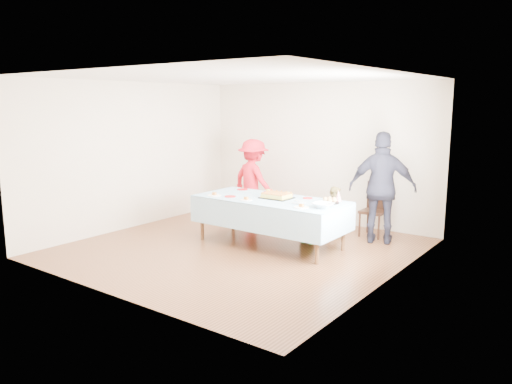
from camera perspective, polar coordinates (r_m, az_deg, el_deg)
ground at (r=8.11m, az=-1.91°, el=-6.42°), size 5.00×5.00×0.00m
room_walls at (r=7.76m, az=-1.65°, el=6.15°), size 5.04×5.04×2.72m
party_table at (r=8.11m, az=1.63°, el=-1.14°), size 2.50×1.10×0.78m
birthday_cake at (r=8.13m, az=2.38°, el=-0.43°), size 0.49×0.38×0.09m
rolls_tray at (r=7.82m, az=8.42°, el=-0.98°), size 0.30×0.30×0.09m
punch_bowl at (r=7.44m, az=7.69°, el=-1.52°), size 0.31×0.31×0.08m
party_hat at (r=7.98m, az=9.40°, el=-0.40°), size 0.11×0.11×0.18m
fork_pile at (r=7.65m, az=5.04°, el=-1.18°), size 0.24×0.18×0.07m
plate_red_far_a at (r=8.93m, az=-1.57°, el=0.30°), size 0.20×0.20×0.01m
plate_red_far_b at (r=8.64m, az=1.40°, el=-0.02°), size 0.17×0.17×0.01m
plate_red_far_c at (r=8.41m, az=3.62°, el=-0.32°), size 0.19×0.19×0.01m
plate_red_far_d at (r=8.15m, az=5.93°, el=-0.69°), size 0.16×0.16×0.01m
plate_red_near at (r=8.26m, az=-2.97°, el=-0.51°), size 0.19×0.19×0.01m
plate_white_left at (r=8.39m, az=-4.80°, el=-0.37°), size 0.23×0.23×0.01m
plate_white_mid at (r=7.95m, az=-1.14°, el=-0.91°), size 0.20×0.20×0.01m
plate_white_right at (r=7.43m, az=5.21°, el=-1.75°), size 0.23×0.23×0.01m
dining_chair at (r=9.01m, az=13.51°, el=-1.56°), size 0.41×0.41×0.95m
toddler_left at (r=9.08m, az=-0.21°, el=-2.18°), size 0.32×0.27×0.74m
toddler_mid at (r=8.33m, az=5.95°, el=-3.29°), size 0.40×0.28×0.77m
toddler_right at (r=8.83m, az=8.95°, el=-2.19°), size 0.53×0.48×0.89m
adult_left at (r=9.87m, az=-0.30°, el=1.38°), size 1.15×0.81×1.62m
adult_right at (r=8.47m, az=14.24°, el=0.44°), size 1.18×0.78×1.86m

